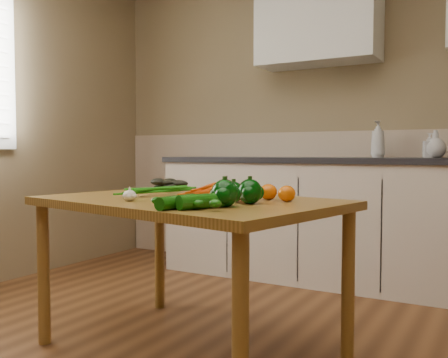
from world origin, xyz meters
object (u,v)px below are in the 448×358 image
at_px(soap_bottle_a, 378,139).
at_px(soap_bottle_c, 435,144).
at_px(pepper_a, 234,192).
at_px(zucchini_b, 177,202).
at_px(soap_bottle_b, 429,145).
at_px(zucchini_a, 201,201).
at_px(pepper_b, 250,192).
at_px(garlic_bulb, 130,196).
at_px(tomato_a, 246,192).
at_px(tomato_c, 287,194).
at_px(leafy_greens, 168,183).
at_px(pepper_c, 225,193).
at_px(table, 188,216).
at_px(tomato_b, 269,192).
at_px(carrot_bunch, 186,190).

bearing_deg(soap_bottle_a, soap_bottle_c, 19.11).
relative_size(pepper_a, zucchini_b, 0.42).
relative_size(soap_bottle_b, zucchini_a, 0.89).
height_order(soap_bottle_a, pepper_b, soap_bottle_a).
distance_m(garlic_bulb, tomato_a, 0.51).
height_order(tomato_c, zucchini_b, tomato_c).
distance_m(soap_bottle_b, pepper_a, 1.87).
relative_size(leafy_greens, pepper_a, 2.27).
relative_size(tomato_a, zucchini_b, 0.39).
xyz_separation_m(soap_bottle_a, pepper_c, (-0.14, -1.96, -0.25)).
xyz_separation_m(pepper_b, zucchini_b, (-0.16, -0.30, -0.02)).
distance_m(table, soap_bottle_b, 1.95).
xyz_separation_m(pepper_c, tomato_a, (-0.06, 0.30, -0.02)).
distance_m(tomato_b, zucchini_a, 0.46).
bearing_deg(soap_bottle_b, pepper_a, 145.88).
bearing_deg(pepper_c, carrot_bunch, 143.69).
height_order(soap_bottle_c, pepper_c, soap_bottle_c).
bearing_deg(soap_bottle_a, zucchini_a, -77.45).
distance_m(garlic_bulb, zucchini_b, 0.37).
bearing_deg(pepper_b, tomato_a, 122.87).
height_order(garlic_bulb, tomato_b, tomato_b).
bearing_deg(soap_bottle_a, tomato_c, -72.73).
height_order(pepper_b, tomato_a, pepper_b).
bearing_deg(tomato_b, zucchini_b, -107.62).
xyz_separation_m(zucchini_a, zucchini_b, (-0.08, -0.04, -0.00)).
xyz_separation_m(pepper_a, tomato_a, (-0.00, 0.11, -0.01)).
xyz_separation_m(garlic_bulb, tomato_c, (0.60, 0.32, 0.01)).
relative_size(soap_bottle_c, carrot_bunch, 0.74).
distance_m(carrot_bunch, pepper_c, 0.45).
height_order(zucchini_a, zucchini_b, zucchini_a).
height_order(carrot_bunch, pepper_c, pepper_c).
height_order(pepper_b, zucchini_b, pepper_b).
bearing_deg(soap_bottle_c, carrot_bunch, 66.78).
xyz_separation_m(table, pepper_c, (0.32, -0.22, 0.13)).
bearing_deg(pepper_b, pepper_c, -102.10).
xyz_separation_m(leafy_greens, tomato_b, (0.68, -0.18, -0.01)).
relative_size(garlic_bulb, pepper_a, 0.68).
relative_size(pepper_b, zucchini_a, 0.53).
xyz_separation_m(table, tomato_b, (0.35, 0.12, 0.12)).
bearing_deg(garlic_bulb, pepper_a, 26.38).
distance_m(soap_bottle_b, zucchini_a, 2.15).
relative_size(garlic_bulb, tomato_c, 0.75).
distance_m(table, pepper_c, 0.41).
relative_size(soap_bottle_b, pepper_b, 1.68).
bearing_deg(carrot_bunch, zucchini_b, -48.81).
xyz_separation_m(soap_bottle_b, pepper_a, (-0.55, -1.77, -0.22)).
bearing_deg(garlic_bulb, pepper_b, 18.05).
bearing_deg(soap_bottle_a, pepper_a, -79.00).
xyz_separation_m(soap_bottle_a, tomato_c, (-0.01, -1.65, -0.27)).
relative_size(soap_bottle_b, tomato_b, 2.17).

